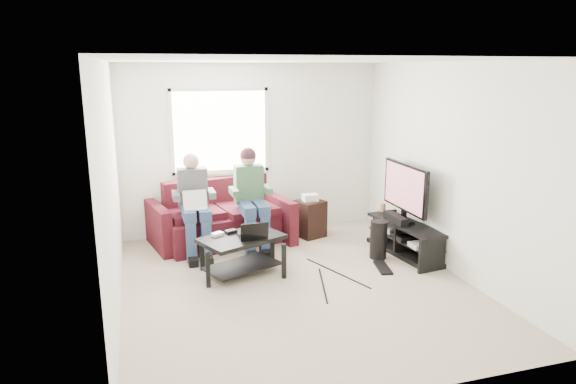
{
  "coord_description": "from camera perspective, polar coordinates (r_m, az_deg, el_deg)",
  "views": [
    {
      "loc": [
        -1.73,
        -5.42,
        2.52
      ],
      "look_at": [
        0.07,
        0.6,
        1.0
      ],
      "focal_mm": 32.0,
      "sensor_mm": 36.0,
      "label": 1
    }
  ],
  "objects": [
    {
      "name": "console_black",
      "position": [
        7.24,
        13.21,
        -4.82
      ],
      "size": [
        0.38,
        0.3,
        0.07
      ],
      "primitive_type": "cube",
      "color": "black",
      "rests_on": "tv_stand"
    },
    {
      "name": "controller_b",
      "position": [
        6.52,
        -6.36,
        -4.38
      ],
      "size": [
        0.16,
        0.13,
        0.04
      ],
      "primitive_type": "cube",
      "rotation": [
        0.0,
        0.0,
        0.36
      ],
      "color": "black",
      "rests_on": "coffee_table"
    },
    {
      "name": "wall_left",
      "position": [
        5.56,
        -19.05,
        0.18
      ],
      "size": [
        0.0,
        4.5,
        4.5
      ],
      "primitive_type": "plane",
      "rotation": [
        1.57,
        0.0,
        1.57
      ],
      "color": "white",
      "rests_on": "floor"
    },
    {
      "name": "soundbar",
      "position": [
        7.24,
        11.9,
        -2.89
      ],
      "size": [
        0.12,
        0.5,
        0.1
      ],
      "primitive_type": "cube",
      "color": "black",
      "rests_on": "tv_stand"
    },
    {
      "name": "laptop_silver",
      "position": [
        6.97,
        -10.2,
        -1.33
      ],
      "size": [
        0.37,
        0.31,
        0.24
      ],
      "primitive_type": null,
      "rotation": [
        0.0,
        0.0,
        0.32
      ],
      "color": "silver",
      "rests_on": "person_left"
    },
    {
      "name": "floor",
      "position": [
        6.22,
        0.95,
        -10.29
      ],
      "size": [
        4.5,
        4.5,
        0.0
      ],
      "primitive_type": "plane",
      "color": "tan",
      "rests_on": "ground"
    },
    {
      "name": "ceiling",
      "position": [
        5.69,
        1.06,
        14.42
      ],
      "size": [
        4.5,
        4.5,
        0.0
      ],
      "primitive_type": "plane",
      "rotation": [
        3.14,
        0.0,
        0.0
      ],
      "color": "white",
      "rests_on": "wall_back"
    },
    {
      "name": "wall_front",
      "position": [
        3.81,
        11.37,
        -5.36
      ],
      "size": [
        4.5,
        0.0,
        4.5
      ],
      "primitive_type": "plane",
      "rotation": [
        -1.57,
        0.0,
        0.0
      ],
      "color": "white",
      "rests_on": "floor"
    },
    {
      "name": "tv",
      "position": [
        7.2,
        12.88,
        0.32
      ],
      "size": [
        0.12,
        1.1,
        0.81
      ],
      "color": "black",
      "rests_on": "tv_stand"
    },
    {
      "name": "drink_cup",
      "position": [
        7.72,
        10.5,
        -1.72
      ],
      "size": [
        0.08,
        0.08,
        0.12
      ],
      "primitive_type": "cylinder",
      "color": "#9B6D43",
      "rests_on": "tv_stand"
    },
    {
      "name": "keyboard_floor",
      "position": [
        6.8,
        10.48,
        -8.25
      ],
      "size": [
        0.24,
        0.48,
        0.03
      ],
      "primitive_type": "cube",
      "rotation": [
        0.0,
        0.0,
        -0.21
      ],
      "color": "black",
      "rests_on": "floor"
    },
    {
      "name": "controller_a",
      "position": [
        6.44,
        -7.84,
        -4.67
      ],
      "size": [
        0.17,
        0.15,
        0.04
      ],
      "primitive_type": "cube",
      "rotation": [
        0.0,
        0.0,
        0.51
      ],
      "color": "silver",
      "rests_on": "coffee_table"
    },
    {
      "name": "wall_back",
      "position": [
        7.95,
        -3.94,
        4.76
      ],
      "size": [
        4.5,
        0.0,
        4.5
      ],
      "primitive_type": "plane",
      "rotation": [
        1.57,
        0.0,
        0.0
      ],
      "color": "white",
      "rests_on": "floor"
    },
    {
      "name": "console_white",
      "position": [
        6.96,
        14.63,
        -5.71
      ],
      "size": [
        0.3,
        0.22,
        0.06
      ],
      "primitive_type": "cube",
      "color": "silver",
      "rests_on": "tv_stand"
    },
    {
      "name": "coffee_table",
      "position": [
        6.42,
        -5.15,
        -6.04
      ],
      "size": [
        1.14,
        0.94,
        0.49
      ],
      "color": "black",
      "rests_on": "floor"
    },
    {
      "name": "tv_stand",
      "position": [
        7.31,
        12.99,
        -5.25
      ],
      "size": [
        0.59,
        1.4,
        0.45
      ],
      "color": "black",
      "rests_on": "floor"
    },
    {
      "name": "end_table",
      "position": [
        7.85,
        2.46,
        -2.85
      ],
      "size": [
        0.38,
        0.38,
        0.66
      ],
      "color": "black",
      "rests_on": "floor"
    },
    {
      "name": "wall_right",
      "position": [
        6.69,
        17.57,
        2.46
      ],
      "size": [
        0.0,
        4.5,
        4.5
      ],
      "primitive_type": "plane",
      "rotation": [
        1.57,
        0.0,
        -1.57
      ],
      "color": "white",
      "rests_on": "floor"
    },
    {
      "name": "subwoofer",
      "position": [
        7.07,
        10.02,
        -5.23
      ],
      "size": [
        0.23,
        0.23,
        0.52
      ],
      "primitive_type": "cylinder",
      "color": "black",
      "rests_on": "floor"
    },
    {
      "name": "person_left",
      "position": [
        7.13,
        -10.37,
        -0.87
      ],
      "size": [
        0.4,
        0.7,
        1.38
      ],
      "color": "#31486E",
      "rests_on": "sofa"
    },
    {
      "name": "window",
      "position": [
        7.8,
        -7.55,
        6.73
      ],
      "size": [
        1.48,
        0.04,
        1.28
      ],
      "color": "white",
      "rests_on": "wall_back"
    },
    {
      "name": "sofa",
      "position": [
        7.64,
        -7.56,
        -3.15
      ],
      "size": [
        2.12,
        1.24,
        0.91
      ],
      "color": "#48121D",
      "rests_on": "floor"
    },
    {
      "name": "console_grey",
      "position": [
        7.53,
        11.9,
        -4.0
      ],
      "size": [
        0.34,
        0.26,
        0.08
      ],
      "primitive_type": "cube",
      "color": "gray",
      "rests_on": "tv_stand"
    },
    {
      "name": "person_right",
      "position": [
        7.26,
        -4.14,
        0.07
      ],
      "size": [
        0.4,
        0.71,
        1.42
      ],
      "color": "#31486E",
      "rests_on": "sofa"
    },
    {
      "name": "laptop_black",
      "position": [
        6.29,
        -3.98,
        -4.05
      ],
      "size": [
        0.39,
        0.32,
        0.24
      ],
      "primitive_type": null,
      "rotation": [
        0.0,
        0.0,
        0.26
      ],
      "color": "black",
      "rests_on": "coffee_table"
    },
    {
      "name": "controller_c",
      "position": [
        6.57,
        -2.88,
        -4.17
      ],
      "size": [
        0.16,
        0.14,
        0.04
      ],
      "primitive_type": "cube",
      "rotation": [
        0.0,
        0.0,
        0.41
      ],
      "color": "gray",
      "rests_on": "coffee_table"
    }
  ]
}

